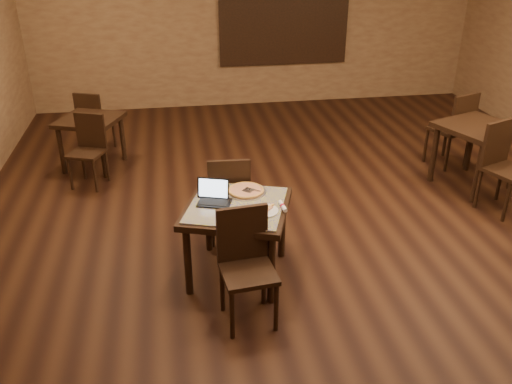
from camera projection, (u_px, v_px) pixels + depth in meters
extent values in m
plane|color=black|center=(331.00, 239.00, 5.87)|extent=(10.00, 10.00, 0.00)
cube|color=#95744C|center=(256.00, 21.00, 9.61)|extent=(8.00, 0.02, 3.00)
cube|color=#285793|center=(284.00, 18.00, 9.64)|extent=(2.20, 0.04, 1.50)
cube|color=black|center=(284.00, 18.00, 9.62)|extent=(2.34, 0.02, 1.64)
cylinder|color=black|center=(188.00, 261.00, 4.86)|extent=(0.07, 0.07, 0.71)
cylinder|color=black|center=(208.00, 220.00, 5.53)|extent=(0.07, 0.07, 0.71)
cylinder|color=black|center=(271.00, 269.00, 4.75)|extent=(0.07, 0.07, 0.71)
cylinder|color=black|center=(282.00, 226.00, 5.42)|extent=(0.07, 0.07, 0.71)
cube|color=black|center=(237.00, 208.00, 4.98)|extent=(1.17, 1.17, 0.06)
cube|color=#261BB1|center=(237.00, 205.00, 4.96)|extent=(1.07, 1.07, 0.02)
cylinder|color=black|center=(232.00, 315.00, 4.37)|extent=(0.04, 0.04, 0.47)
cylinder|color=black|center=(222.00, 288.00, 4.70)|extent=(0.04, 0.04, 0.47)
cylinder|color=black|center=(276.00, 308.00, 4.46)|extent=(0.04, 0.04, 0.47)
cylinder|color=black|center=(264.00, 282.00, 4.78)|extent=(0.04, 0.04, 0.47)
cube|color=black|center=(248.00, 273.00, 4.47)|extent=(0.48, 0.48, 0.04)
cube|color=black|center=(242.00, 233.00, 4.51)|extent=(0.44, 0.09, 0.50)
cylinder|color=black|center=(245.00, 209.00, 6.00)|extent=(0.04, 0.04, 0.46)
cylinder|color=black|center=(248.00, 226.00, 5.67)|extent=(0.04, 0.04, 0.46)
cylinder|color=black|center=(211.00, 211.00, 5.96)|extent=(0.04, 0.04, 0.46)
cylinder|color=black|center=(213.00, 228.00, 5.64)|extent=(0.04, 0.04, 0.46)
cube|color=black|center=(229.00, 198.00, 5.70)|extent=(0.45, 0.45, 0.04)
cube|color=black|center=(229.00, 183.00, 5.41)|extent=(0.43, 0.06, 0.49)
cube|color=black|center=(215.00, 203.00, 4.97)|extent=(0.35, 0.29, 0.01)
cube|color=black|center=(213.00, 188.00, 5.02)|extent=(0.30, 0.14, 0.20)
cube|color=#C6E0FC|center=(213.00, 188.00, 5.01)|extent=(0.27, 0.12, 0.17)
cylinder|color=white|center=(264.00, 211.00, 4.83)|extent=(0.26, 0.26, 0.01)
cylinder|color=silver|center=(246.00, 191.00, 5.19)|extent=(0.40, 0.40, 0.01)
cylinder|color=beige|center=(246.00, 190.00, 5.18)|extent=(0.33, 0.33, 0.02)
torus|color=gold|center=(246.00, 190.00, 5.18)|extent=(0.34, 0.34, 0.02)
cube|color=silver|center=(248.00, 190.00, 5.16)|extent=(0.24, 0.22, 0.01)
cylinder|color=white|center=(283.00, 206.00, 4.89)|extent=(0.05, 0.18, 0.04)
cylinder|color=#B91633|center=(283.00, 206.00, 4.89)|extent=(0.04, 0.03, 0.04)
cylinder|color=black|center=(478.00, 173.00, 6.49)|extent=(0.08, 0.08, 0.77)
cylinder|color=black|center=(434.00, 154.00, 7.03)|extent=(0.08, 0.08, 0.77)
cylinder|color=black|center=(470.00, 144.00, 7.34)|extent=(0.08, 0.08, 0.77)
cube|color=black|center=(480.00, 128.00, 6.74)|extent=(1.13, 1.13, 0.07)
cylinder|color=black|center=(507.00, 202.00, 6.12)|extent=(0.04, 0.04, 0.49)
cylinder|color=black|center=(478.00, 189.00, 6.42)|extent=(0.04, 0.04, 0.49)
cylinder|color=black|center=(500.00, 182.00, 6.60)|extent=(0.04, 0.04, 0.49)
cube|color=black|center=(508.00, 171.00, 6.24)|extent=(0.59, 0.59, 0.04)
cube|color=black|center=(497.00, 142.00, 6.27)|extent=(0.44, 0.21, 0.52)
cylinder|color=black|center=(445.00, 140.00, 7.85)|extent=(0.04, 0.04, 0.49)
cylinder|color=black|center=(467.00, 149.00, 7.54)|extent=(0.04, 0.04, 0.49)
cylinder|color=black|center=(426.00, 145.00, 7.67)|extent=(0.04, 0.04, 0.49)
cylinder|color=black|center=(447.00, 155.00, 7.37)|extent=(0.04, 0.04, 0.49)
cube|color=black|center=(449.00, 129.00, 7.49)|extent=(0.59, 0.59, 0.04)
cube|color=black|center=(465.00, 114.00, 7.20)|extent=(0.44, 0.21, 0.52)
cylinder|color=black|center=(61.00, 150.00, 7.26)|extent=(0.07, 0.07, 0.67)
cylinder|color=black|center=(83.00, 135.00, 7.79)|extent=(0.07, 0.07, 0.67)
cylinder|color=black|center=(103.00, 154.00, 7.15)|extent=(0.07, 0.07, 0.67)
cylinder|color=black|center=(123.00, 138.00, 7.68)|extent=(0.07, 0.07, 0.67)
cube|color=black|center=(89.00, 120.00, 7.32)|extent=(0.98, 0.98, 0.06)
cylinder|color=black|center=(70.00, 174.00, 6.86)|extent=(0.04, 0.04, 0.43)
cylinder|color=black|center=(83.00, 164.00, 7.16)|extent=(0.04, 0.04, 0.43)
cylinder|color=black|center=(95.00, 177.00, 6.80)|extent=(0.04, 0.04, 0.43)
cylinder|color=black|center=(107.00, 166.00, 7.10)|extent=(0.04, 0.04, 0.43)
cube|color=black|center=(87.00, 153.00, 6.88)|extent=(0.52, 0.52, 0.04)
cube|color=black|center=(91.00, 130.00, 6.92)|extent=(0.39, 0.18, 0.46)
cylinder|color=black|center=(114.00, 133.00, 8.19)|extent=(0.04, 0.04, 0.43)
cylinder|color=black|center=(104.00, 141.00, 7.89)|extent=(0.04, 0.04, 0.43)
cylinder|color=black|center=(93.00, 132.00, 8.25)|extent=(0.04, 0.04, 0.43)
cylinder|color=black|center=(82.00, 140.00, 7.95)|extent=(0.04, 0.04, 0.43)
cube|color=black|center=(96.00, 122.00, 7.97)|extent=(0.52, 0.52, 0.04)
cube|color=black|center=(88.00, 109.00, 7.70)|extent=(0.39, 0.18, 0.46)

